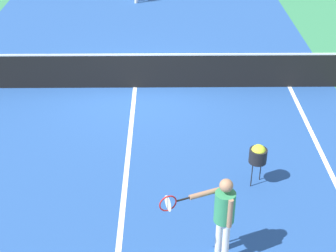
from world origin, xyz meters
name	(u,v)px	position (x,y,z in m)	size (l,w,h in m)	color
ground_plane	(135,87)	(0.00, 0.00, 0.00)	(60.00, 60.00, 0.00)	#337F51
court_surface_inbounds	(135,87)	(0.00, 0.00, 0.00)	(10.62, 24.40, 0.00)	#234C93
line_center_service	(128,156)	(0.00, -3.20, 0.00)	(0.10, 6.40, 0.01)	white
net	(134,71)	(0.00, 0.00, 0.49)	(11.11, 0.09, 1.07)	#33383D
player_near	(223,211)	(1.65, -6.09, 0.95)	(1.16, 0.48, 1.54)	white
ball_hopper	(258,154)	(2.54, -4.16, 0.68)	(0.34, 0.34, 0.87)	black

